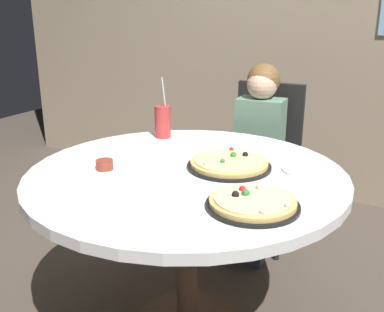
% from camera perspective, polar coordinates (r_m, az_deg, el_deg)
% --- Properties ---
extents(dining_table, '(1.28, 1.28, 0.75)m').
position_cam_1_polar(dining_table, '(1.86, -0.71, -4.55)').
color(dining_table, white).
rests_on(dining_table, ground_plane).
extents(chair_wooden, '(0.42, 0.42, 0.95)m').
position_cam_1_polar(chair_wooden, '(2.77, 8.99, 0.19)').
color(chair_wooden, black).
rests_on(chair_wooden, ground_plane).
extents(diner_child, '(0.27, 0.42, 1.08)m').
position_cam_1_polar(diner_child, '(2.62, 7.83, -1.90)').
color(diner_child, '#3F4766').
rests_on(diner_child, ground_plane).
extents(pizza_veggie, '(0.35, 0.35, 0.05)m').
position_cam_1_polar(pizza_veggie, '(1.87, 4.66, -1.00)').
color(pizza_veggie, black).
rests_on(pizza_veggie, dining_table).
extents(pizza_cheese, '(0.31, 0.31, 0.05)m').
position_cam_1_polar(pizza_cheese, '(1.52, 7.59, -5.81)').
color(pizza_cheese, black).
rests_on(pizza_cheese, dining_table).
extents(soda_cup, '(0.08, 0.08, 0.31)m').
position_cam_1_polar(soda_cup, '(2.28, -3.68, 4.33)').
color(soda_cup, '#B73333').
rests_on(soda_cup, dining_table).
extents(sauce_bowl, '(0.07, 0.07, 0.04)m').
position_cam_1_polar(sauce_bowl, '(1.88, -10.89, -1.07)').
color(sauce_bowl, brown).
rests_on(sauce_bowl, dining_table).
extents(plate_small, '(0.18, 0.18, 0.01)m').
position_cam_1_polar(plate_small, '(1.88, 13.89, -1.69)').
color(plate_small, white).
rests_on(plate_small, dining_table).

